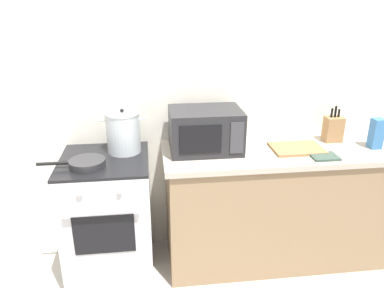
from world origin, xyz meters
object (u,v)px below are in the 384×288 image
stove (109,217)px  knife_block (333,129)px  stock_pot (123,132)px  cutting_board (297,148)px  microwave (205,130)px  frying_pan (86,163)px  pasta_box (376,134)px  oven_mitt (324,157)px

stove → knife_block: knife_block is taller
stock_pot → cutting_board: stock_pot is taller
stock_pot → microwave: (0.57, -0.04, 0.01)m
microwave → frying_pan: bearing=-166.3°
knife_block → pasta_box: 0.30m
stock_pot → microwave: stock_pot is taller
stock_pot → oven_mitt: stock_pot is taller
stock_pot → microwave: 0.57m
cutting_board → pasta_box: 0.58m
stock_pot → microwave: bearing=-4.2°
frying_pan → pasta_box: 2.04m
pasta_box → stock_pot: bearing=175.2°
knife_block → microwave: bearing=-176.4°
stove → pasta_box: bearing=-0.9°
stove → stock_pot: stock_pot is taller
stove → knife_block: size_ratio=3.34×
oven_mitt → knife_block: bearing=56.4°
cutting_board → pasta_box: pasta_box is taller
cutting_board → frying_pan: bearing=-175.4°
microwave → cutting_board: size_ratio=1.39×
stock_pot → oven_mitt: (1.36, -0.28, -0.14)m
stove → frying_pan: (-0.10, -0.12, 0.48)m
frying_pan → microwave: size_ratio=0.86×
stove → oven_mitt: size_ratio=5.11×
stove → microwave: (0.71, 0.08, 0.61)m
stove → pasta_box: pasta_box is taller
cutting_board → pasta_box: (0.57, -0.03, 0.10)m
cutting_board → knife_block: knife_block is taller
frying_pan → cutting_board: bearing=4.6°
knife_block → stock_pot: bearing=-179.3°
stock_pot → frying_pan: 0.35m
cutting_board → oven_mitt: (0.13, -0.16, -0.00)m
microwave → pasta_box: bearing=-5.0°
frying_pan → knife_block: 1.81m
stove → oven_mitt: 1.58m
knife_block → oven_mitt: (-0.20, -0.30, -0.09)m
pasta_box → stove: bearing=179.1°
stove → knife_block: bearing=4.8°
oven_mitt → frying_pan: bearing=178.5°
microwave → knife_block: microwave is taller
microwave → cutting_board: bearing=-6.8°
frying_pan → oven_mitt: (1.59, -0.04, -0.02)m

